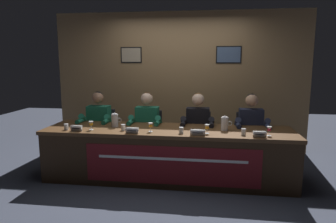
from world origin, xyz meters
name	(u,v)px	position (x,y,z in m)	size (l,w,h in m)	color
ground_plane	(168,178)	(0.00, 0.00, 0.00)	(12.00, 12.00, 0.00)	#383D4C
wall_back_panelled	(179,82)	(0.00, 1.56, 1.30)	(4.74, 0.14, 2.60)	#937047
conference_table	(167,146)	(0.00, -0.12, 0.51)	(3.54, 0.87, 0.74)	brown
chair_far_left	(102,137)	(-1.22, 0.62, 0.43)	(0.44, 0.44, 0.89)	black
panelist_far_left	(97,123)	(-1.22, 0.42, 0.70)	(0.51, 0.48, 1.21)	black
nameplate_far_left	(76,128)	(-1.24, -0.32, 0.78)	(0.16, 0.06, 0.08)	white
juice_glass_far_left	(91,124)	(-1.06, -0.22, 0.83)	(0.06, 0.06, 0.12)	white
water_cup_far_left	(66,127)	(-1.41, -0.26, 0.78)	(0.06, 0.06, 0.08)	silver
chair_center_left	(149,138)	(-0.41, 0.62, 0.43)	(0.44, 0.44, 0.89)	black
panelist_center_left	(146,125)	(-0.41, 0.42, 0.70)	(0.51, 0.48, 1.21)	black
nameplate_center_left	(132,130)	(-0.44, -0.35, 0.78)	(0.17, 0.06, 0.08)	white
juice_glass_center_left	(151,125)	(-0.21, -0.21, 0.83)	(0.06, 0.06, 0.12)	white
water_cup_center_left	(123,128)	(-0.60, -0.19, 0.78)	(0.06, 0.06, 0.08)	silver
chair_center_right	(198,140)	(0.41, 0.62, 0.43)	(0.44, 0.44, 0.89)	black
panelist_center_right	(198,126)	(0.41, 0.42, 0.70)	(0.51, 0.48, 1.21)	black
nameplate_center_right	(198,133)	(0.44, -0.34, 0.78)	(0.19, 0.06, 0.08)	white
juice_glass_center_right	(207,127)	(0.56, -0.22, 0.83)	(0.06, 0.06, 0.12)	white
water_cup_center_right	(181,131)	(0.21, -0.26, 0.78)	(0.06, 0.06, 0.08)	silver
chair_far_right	(249,142)	(1.22, 0.62, 0.43)	(0.44, 0.44, 0.89)	black
panelist_far_right	(251,128)	(1.22, 0.42, 0.70)	(0.51, 0.48, 1.21)	black
nameplate_far_right	(260,134)	(1.22, -0.33, 0.78)	(0.16, 0.06, 0.08)	white
juice_glass_far_right	(269,129)	(1.35, -0.24, 0.83)	(0.06, 0.06, 0.12)	white
water_cup_far_right	(244,132)	(1.03, -0.24, 0.78)	(0.06, 0.06, 0.08)	silver
water_pitcher_left_side	(115,120)	(-0.80, 0.04, 0.84)	(0.15, 0.10, 0.21)	silver
water_pitcher_right_side	(225,124)	(0.80, 0.01, 0.84)	(0.15, 0.10, 0.21)	silver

